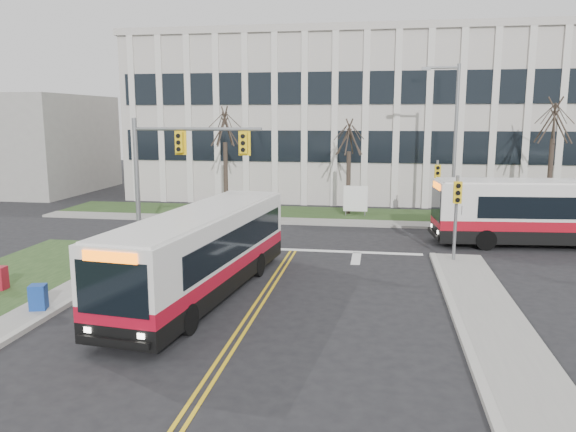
{
  "coord_description": "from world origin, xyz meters",
  "views": [
    {
      "loc": [
        3.88,
        -17.5,
        6.25
      ],
      "look_at": [
        0.05,
        6.17,
        2.0
      ],
      "focal_mm": 35.0,
      "sensor_mm": 36.0,
      "label": 1
    }
  ],
  "objects_px": {
    "streetlight": "(452,135)",
    "bus_cross": "(559,214)",
    "directory_sign": "(355,199)",
    "bus_main": "(203,254)",
    "newspaper_box_blue": "(38,299)"
  },
  "relations": [
    {
      "from": "directory_sign",
      "to": "bus_main",
      "type": "bearing_deg",
      "value": -105.65
    },
    {
      "from": "streetlight",
      "to": "bus_main",
      "type": "relative_size",
      "value": 0.83
    },
    {
      "from": "streetlight",
      "to": "directory_sign",
      "type": "xyz_separation_m",
      "value": [
        -5.53,
        1.3,
        -4.02
      ]
    },
    {
      "from": "directory_sign",
      "to": "bus_main",
      "type": "xyz_separation_m",
      "value": [
        -4.64,
        -16.56,
        0.32
      ]
    },
    {
      "from": "streetlight",
      "to": "bus_cross",
      "type": "bearing_deg",
      "value": -47.79
    },
    {
      "from": "bus_main",
      "to": "bus_cross",
      "type": "distance_m",
      "value": 17.94
    },
    {
      "from": "bus_cross",
      "to": "directory_sign",
      "type": "bearing_deg",
      "value": -127.31
    },
    {
      "from": "directory_sign",
      "to": "bus_main",
      "type": "height_order",
      "value": "bus_main"
    },
    {
      "from": "streetlight",
      "to": "bus_main",
      "type": "bearing_deg",
      "value": -123.68
    },
    {
      "from": "directory_sign",
      "to": "newspaper_box_blue",
      "type": "xyz_separation_m",
      "value": [
        -9.3,
        -19.24,
        -0.7
      ]
    },
    {
      "from": "directory_sign",
      "to": "bus_cross",
      "type": "distance_m",
      "value": 11.95
    },
    {
      "from": "bus_main",
      "to": "bus_cross",
      "type": "bearing_deg",
      "value": 41.27
    },
    {
      "from": "directory_sign",
      "to": "bus_main",
      "type": "distance_m",
      "value": 17.2
    },
    {
      "from": "bus_cross",
      "to": "newspaper_box_blue",
      "type": "relative_size",
      "value": 12.44
    },
    {
      "from": "bus_main",
      "to": "newspaper_box_blue",
      "type": "relative_size",
      "value": 11.73
    }
  ]
}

